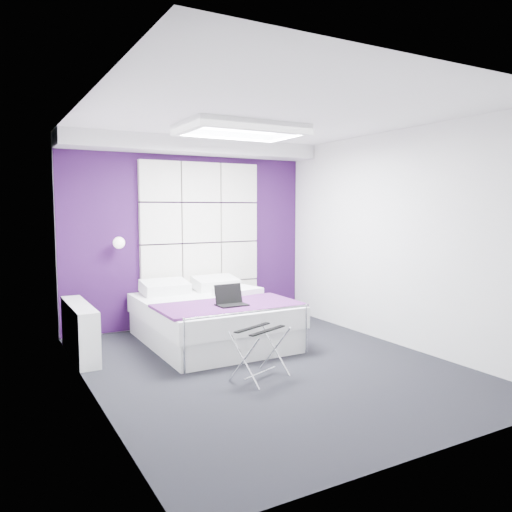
{
  "coord_description": "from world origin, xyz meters",
  "views": [
    {
      "loc": [
        -2.63,
        -4.46,
        1.67
      ],
      "look_at": [
        0.05,
        0.35,
        1.14
      ],
      "focal_mm": 35.0,
      "sensor_mm": 36.0,
      "label": 1
    }
  ],
  "objects": [
    {
      "name": "ceiling",
      "position": [
        0.0,
        0.0,
        2.6
      ],
      "size": [
        4.4,
        4.4,
        0.0
      ],
      "primitive_type": "plane",
      "rotation": [
        3.14,
        0.0,
        0.0
      ],
      "color": "white",
      "rests_on": "wall_back"
    },
    {
      "name": "luggage_rack",
      "position": [
        -0.28,
        -0.32,
        0.25
      ],
      "size": [
        0.51,
        0.37,
        0.5
      ],
      "rotation": [
        0.0,
        0.0,
        0.39
      ],
      "color": "silver",
      "rests_on": "floor"
    },
    {
      "name": "nightstand",
      "position": [
        -0.65,
        2.02,
        0.5
      ],
      "size": [
        0.41,
        0.32,
        0.05
      ],
      "primitive_type": "cube",
      "color": "silver",
      "rests_on": "wall_back"
    },
    {
      "name": "headboard",
      "position": [
        0.15,
        2.14,
        1.17
      ],
      "size": [
        1.8,
        0.08,
        2.3
      ],
      "primitive_type": null,
      "color": "silver",
      "rests_on": "wall_back"
    },
    {
      "name": "wall_left",
      "position": [
        -1.8,
        0.0,
        1.3
      ],
      "size": [
        0.0,
        4.4,
        4.4
      ],
      "primitive_type": "plane",
      "rotation": [
        1.57,
        0.0,
        1.57
      ],
      "color": "silver",
      "rests_on": "floor"
    },
    {
      "name": "wall_right",
      "position": [
        1.8,
        0.0,
        1.3
      ],
      "size": [
        0.0,
        4.4,
        4.4
      ],
      "primitive_type": "plane",
      "rotation": [
        1.57,
        0.0,
        -1.57
      ],
      "color": "silver",
      "rests_on": "floor"
    },
    {
      "name": "wall_lamp",
      "position": [
        -1.05,
        2.06,
        1.22
      ],
      "size": [
        0.15,
        0.15,
        0.15
      ],
      "primitive_type": "sphere",
      "color": "white",
      "rests_on": "wall_back"
    },
    {
      "name": "skylight",
      "position": [
        0.0,
        0.6,
        2.55
      ],
      "size": [
        1.36,
        0.86,
        0.12
      ],
      "primitive_type": null,
      "color": "white",
      "rests_on": "ceiling"
    },
    {
      "name": "soffit",
      "position": [
        0.0,
        1.95,
        2.5
      ],
      "size": [
        3.58,
        0.5,
        0.2
      ],
      "primitive_type": "cube",
      "color": "silver",
      "rests_on": "wall_back"
    },
    {
      "name": "accent_wall",
      "position": [
        0.0,
        2.19,
        1.3
      ],
      "size": [
        3.58,
        0.02,
        2.58
      ],
      "primitive_type": "cube",
      "color": "#2F0E3F",
      "rests_on": "wall_back"
    },
    {
      "name": "wall_back",
      "position": [
        0.0,
        2.2,
        1.3
      ],
      "size": [
        3.6,
        0.0,
        3.6
      ],
      "primitive_type": "plane",
      "rotation": [
        1.57,
        0.0,
        0.0
      ],
      "color": "silver",
      "rests_on": "floor"
    },
    {
      "name": "radiator",
      "position": [
        -1.69,
        1.3,
        0.3
      ],
      "size": [
        0.22,
        1.2,
        0.6
      ],
      "primitive_type": "cube",
      "color": "silver",
      "rests_on": "floor"
    },
    {
      "name": "laptop",
      "position": [
        -0.15,
        0.6,
        0.62
      ],
      "size": [
        0.34,
        0.24,
        0.24
      ],
      "rotation": [
        0.0,
        0.0,
        0.01
      ],
      "color": "black",
      "rests_on": "bed"
    },
    {
      "name": "bed",
      "position": [
        -0.14,
        1.15,
        0.29
      ],
      "size": [
        1.64,
        1.98,
        0.7
      ],
      "color": "silver",
      "rests_on": "floor"
    },
    {
      "name": "floor",
      "position": [
        0.0,
        0.0,
        0.0
      ],
      "size": [
        4.4,
        4.4,
        0.0
      ],
      "primitive_type": "plane",
      "color": "black",
      "rests_on": "ground"
    }
  ]
}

